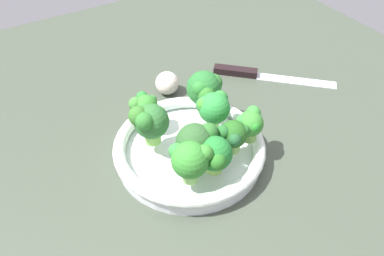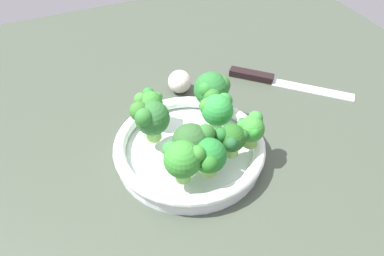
% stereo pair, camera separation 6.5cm
% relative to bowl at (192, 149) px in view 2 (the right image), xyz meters
% --- Properties ---
extents(ground_plane, '(1.30, 1.30, 0.03)m').
position_rel_bowl_xyz_m(ground_plane, '(-0.00, 0.00, -0.03)').
color(ground_plane, '#3D4639').
extents(bowl, '(0.26, 0.26, 0.04)m').
position_rel_bowl_xyz_m(bowl, '(0.00, 0.00, 0.00)').
color(bowl, white).
rests_on(bowl, ground_plane).
extents(broccoli_floret_0, '(0.05, 0.05, 0.05)m').
position_rel_bowl_xyz_m(broccoli_floret_0, '(-0.04, 0.09, 0.05)').
color(broccoli_floret_0, '#90CF57').
rests_on(broccoli_floret_0, bowl).
extents(broccoli_floret_1, '(0.06, 0.05, 0.07)m').
position_rel_bowl_xyz_m(broccoli_floret_1, '(0.05, 0.02, 0.06)').
color(broccoli_floret_1, '#9CD773').
rests_on(broccoli_floret_1, bowl).
extents(broccoli_floret_2, '(0.06, 0.06, 0.08)m').
position_rel_bowl_xyz_m(broccoli_floret_2, '(-0.06, 0.03, 0.06)').
color(broccoli_floret_2, '#7CC14F').
rests_on(broccoli_floret_2, bowl).
extents(broccoli_floret_3, '(0.07, 0.06, 0.07)m').
position_rel_bowl_xyz_m(broccoli_floret_3, '(-0.01, -0.04, 0.06)').
color(broccoli_floret_3, '#80BB4F').
rests_on(broccoli_floret_3, bowl).
extents(broccoli_floret_4, '(0.05, 0.07, 0.06)m').
position_rel_bowl_xyz_m(broccoli_floret_4, '(-0.00, -0.07, 0.05)').
color(broccoli_floret_4, '#89B950').
rests_on(broccoli_floret_4, bowl).
extents(broccoli_floret_5, '(0.05, 0.04, 0.06)m').
position_rel_bowl_xyz_m(broccoli_floret_5, '(0.09, -0.04, 0.05)').
color(broccoli_floret_5, '#7CB350').
rests_on(broccoli_floret_5, bowl).
extents(broccoli_floret_6, '(0.06, 0.05, 0.06)m').
position_rel_bowl_xyz_m(broccoli_floret_6, '(0.04, -0.05, 0.05)').
color(broccoli_floret_6, '#85BB58').
rests_on(broccoli_floret_6, bowl).
extents(broccoli_floret_7, '(0.06, 0.06, 0.07)m').
position_rel_bowl_xyz_m(broccoli_floret_7, '(-0.05, -0.07, 0.06)').
color(broccoli_floret_7, '#83BC5E').
rests_on(broccoli_floret_7, bowl).
extents(broccoli_floret_8, '(0.07, 0.07, 0.07)m').
position_rel_bowl_xyz_m(broccoli_floret_8, '(0.07, 0.07, 0.06)').
color(broccoli_floret_8, '#97D274').
rests_on(broccoli_floret_8, bowl).
extents(knife, '(0.21, 0.20, 0.01)m').
position_rel_bowl_xyz_m(knife, '(0.25, 0.14, -0.01)').
color(knife, silver).
rests_on(knife, ground_plane).
extents(garlic_bulb, '(0.05, 0.05, 0.05)m').
position_rel_bowl_xyz_m(garlic_bulb, '(0.05, 0.19, 0.00)').
color(garlic_bulb, silver).
rests_on(garlic_bulb, ground_plane).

